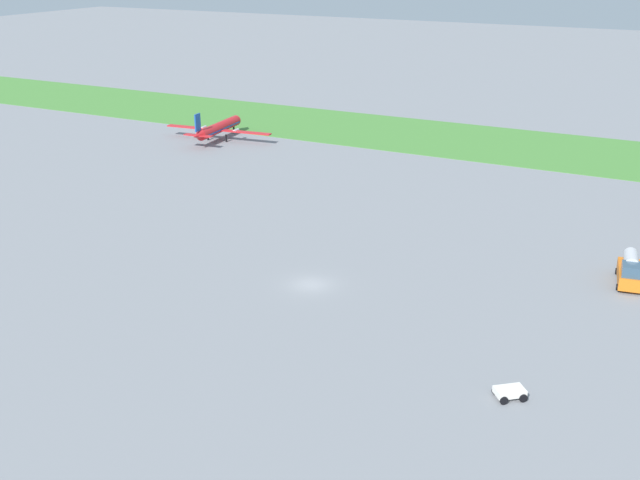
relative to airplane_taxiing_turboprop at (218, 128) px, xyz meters
name	(u,v)px	position (x,y,z in m)	size (l,w,h in m)	color
ground_plane	(311,285)	(46.65, -50.96, -2.36)	(600.00, 600.00, 0.00)	gray
grass_taxiway_strip	(492,143)	(46.65, 20.88, -2.32)	(360.00, 28.00, 0.08)	#478438
airplane_taxiing_turboprop	(218,128)	(0.00, 0.00, 0.00)	(21.55, 18.49, 6.46)	red
fuel_truck_near_gate	(630,270)	(77.33, -34.91, -0.78)	(3.41, 6.79, 3.29)	orange
baggage_cart_midfield	(510,392)	(71.58, -63.57, -1.79)	(2.95, 2.86, 0.90)	white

